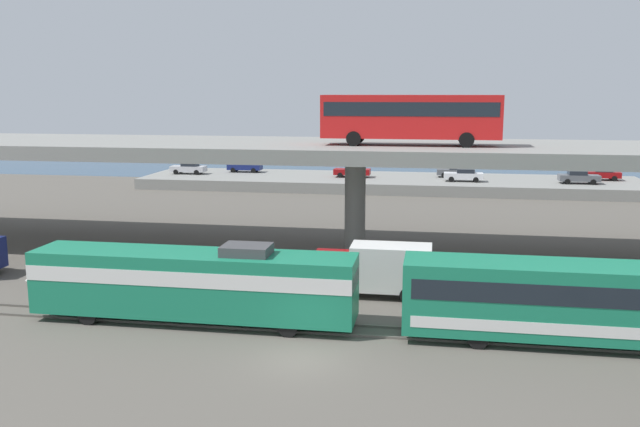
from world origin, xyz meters
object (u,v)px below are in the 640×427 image
at_px(train_coach_lead, 624,302).
at_px(parked_car_6, 352,171).
at_px(transit_bus_on_overpass, 411,115).
at_px(parked_car_4, 601,174).
at_px(parked_car_3, 579,177).
at_px(parked_car_0, 245,166).
at_px(parked_car_5, 456,171).
at_px(train_locomotive, 178,280).
at_px(service_truck_west, 376,268).
at_px(parked_car_1, 189,168).
at_px(parked_car_2, 464,175).

bearing_deg(train_coach_lead, parked_car_6, -69.70).
height_order(transit_bus_on_overpass, parked_car_4, transit_bus_on_overpass).
xyz_separation_m(parked_car_3, parked_car_4, (3.33, 3.74, -0.00)).
distance_m(train_coach_lead, parked_car_0, 63.18).
relative_size(parked_car_4, parked_car_5, 0.94).
bearing_deg(parked_car_5, parked_car_3, 165.31).
distance_m(train_locomotive, service_truck_west, 11.42).
bearing_deg(parked_car_0, transit_bus_on_overpass, 120.45).
xyz_separation_m(train_coach_lead, service_truck_west, (-11.95, 6.10, -0.53)).
bearing_deg(parked_car_1, parked_car_4, -177.31).
bearing_deg(parked_car_6, parked_car_3, 176.54).
relative_size(parked_car_0, parked_car_5, 0.97).
height_order(train_locomotive, parked_car_4, train_locomotive).
bearing_deg(parked_car_1, parked_car_2, 177.37).
bearing_deg(parked_car_3, parked_car_1, 178.38).
relative_size(parked_car_1, parked_car_2, 0.98).
xyz_separation_m(train_coach_lead, transit_bus_on_overpass, (-10.45, 14.67, 8.00)).
distance_m(parked_car_2, parked_car_5, 3.94).
bearing_deg(parked_car_5, parked_car_0, -1.87).
distance_m(parked_car_1, parked_car_5, 33.96).
relative_size(train_coach_lead, parked_car_2, 4.44).
bearing_deg(train_locomotive, parked_car_1, -69.97).
distance_m(train_locomotive, train_coach_lead, 21.59).
relative_size(service_truck_west, parked_car_0, 1.52).
xyz_separation_m(parked_car_1, parked_car_4, (50.98, 2.39, -0.00)).
distance_m(train_locomotive, parked_car_1, 53.75).
bearing_deg(parked_car_5, train_coach_lead, 96.60).
bearing_deg(parked_car_1, service_truck_west, 122.28).
bearing_deg(parked_car_4, parked_car_1, 2.69).
relative_size(train_locomotive, parked_car_0, 4.00).
bearing_deg(parked_car_6, parked_car_1, 0.69).
distance_m(train_locomotive, parked_car_4, 62.11).
height_order(service_truck_west, parked_car_1, service_truck_west).
xyz_separation_m(parked_car_4, parked_car_6, (-29.76, -2.14, 0.00)).
height_order(transit_bus_on_overpass, parked_car_3, transit_bus_on_overpass).
distance_m(parked_car_1, parked_car_2, 34.72).
xyz_separation_m(train_coach_lead, parked_car_3, (7.66, 49.15, -0.11)).
bearing_deg(parked_car_1, train_coach_lead, 128.38).
bearing_deg(parked_car_5, parked_car_2, 101.57).
height_order(parked_car_0, parked_car_1, same).
bearing_deg(parked_car_4, service_truck_west, 63.89).
xyz_separation_m(train_locomotive, parked_car_4, (32.57, 52.89, -0.14)).
xyz_separation_m(transit_bus_on_overpass, parked_car_3, (18.11, 34.48, -8.11)).
bearing_deg(train_locomotive, parked_car_3, -120.75).
distance_m(train_locomotive, parked_car_0, 54.93).
distance_m(service_truck_west, parked_car_4, 52.11).
relative_size(parked_car_1, parked_car_6, 1.00).
bearing_deg(parked_car_1, parked_car_5, -176.18).
xyz_separation_m(parked_car_0, parked_car_5, (27.26, -0.89, 0.00)).
distance_m(train_coach_lead, parked_car_2, 49.19).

